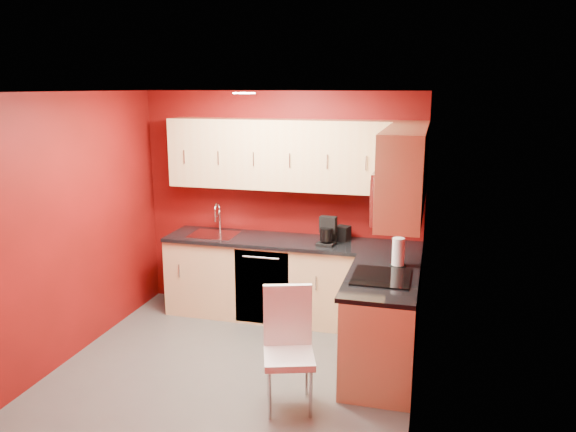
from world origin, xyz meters
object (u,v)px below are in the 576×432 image
at_px(coffee_maker, 327,231).
at_px(dining_chair, 289,351).
at_px(sink, 214,231).
at_px(napkin_holder, 343,233).
at_px(microwave, 399,194).
at_px(paper_towel, 398,252).

height_order(coffee_maker, dining_chair, coffee_maker).
bearing_deg(sink, dining_chair, -52.66).
bearing_deg(napkin_holder, dining_chair, -93.29).
relative_size(coffee_maker, napkin_holder, 1.89).
bearing_deg(microwave, sink, 154.40).
bearing_deg(coffee_maker, napkin_holder, 64.65).
xyz_separation_m(microwave, sink, (-2.09, 1.00, -0.72)).
distance_m(sink, coffee_maker, 1.32).
bearing_deg(dining_chair, coffee_maker, 72.72).
bearing_deg(napkin_holder, sink, -174.92).
distance_m(sink, napkin_holder, 1.45).
bearing_deg(microwave, paper_towel, 90.13).
xyz_separation_m(coffee_maker, paper_towel, (0.78, -0.54, -0.01)).
bearing_deg(dining_chair, sink, 109.16).
distance_m(microwave, dining_chair, 1.58).
height_order(microwave, paper_towel, microwave).
relative_size(coffee_maker, paper_towel, 1.09).
distance_m(sink, dining_chair, 2.25).
bearing_deg(dining_chair, microwave, 26.56).
height_order(coffee_maker, napkin_holder, coffee_maker).
bearing_deg(sink, paper_towel, -16.93).
height_order(sink, napkin_holder, sink).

